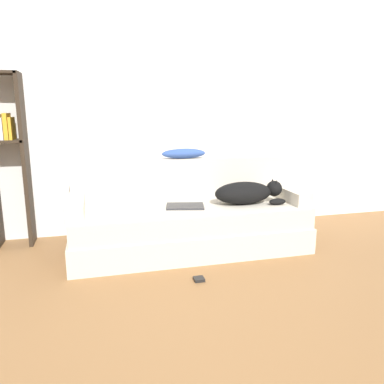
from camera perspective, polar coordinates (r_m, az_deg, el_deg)
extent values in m
cube|color=white|center=(4.05, -6.05, 13.09)|extent=(8.12, 0.06, 2.70)
cube|color=beige|center=(3.56, -0.41, -6.89)|extent=(2.17, 0.84, 0.23)
cube|color=beige|center=(3.49, -0.37, -3.64)|extent=(2.13, 0.80, 0.19)
cube|color=beige|center=(3.76, -1.71, 2.11)|extent=(2.13, 0.15, 0.40)
cube|color=beige|center=(3.36, -17.34, -2.11)|extent=(0.15, 0.65, 0.12)
cube|color=beige|center=(3.82, 14.47, -0.24)|extent=(0.15, 0.65, 0.12)
ellipsoid|color=black|center=(3.55, 7.80, -0.14)|extent=(0.55, 0.27, 0.21)
sphere|color=black|center=(3.67, 12.41, 0.53)|extent=(0.15, 0.15, 0.15)
cone|color=black|center=(3.63, 12.74, 1.27)|extent=(0.05, 0.05, 0.07)
cone|color=black|center=(3.70, 12.16, 1.51)|extent=(0.05, 0.05, 0.07)
ellipsoid|color=black|center=(3.58, 12.89, -1.44)|extent=(0.17, 0.07, 0.06)
cube|color=#2D2D30|center=(3.42, -1.05, -2.17)|extent=(0.38, 0.30, 0.02)
ellipsoid|color=#335199|center=(3.73, -1.26, 5.88)|extent=(0.44, 0.15, 0.10)
cube|color=#2D2319|center=(3.91, -24.01, 4.31)|extent=(0.04, 0.26, 1.63)
cube|color=#2D2319|center=(3.92, -26.44, 7.00)|extent=(0.32, 0.26, 0.02)
cube|color=silver|center=(3.90, -26.85, 8.60)|extent=(0.03, 0.20, 0.20)
cube|color=gold|center=(3.89, -26.31, 8.95)|extent=(0.04, 0.20, 0.24)
cube|color=gold|center=(3.88, -25.75, 8.73)|extent=(0.03, 0.20, 0.20)
cube|color=black|center=(2.97, 1.07, -13.13)|extent=(0.08, 0.08, 0.02)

